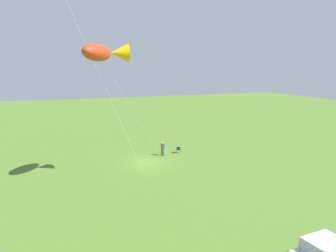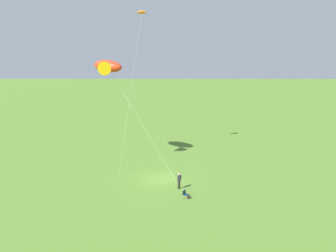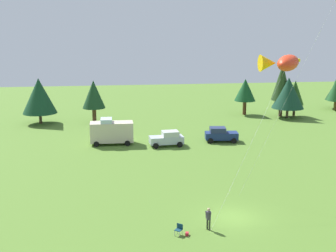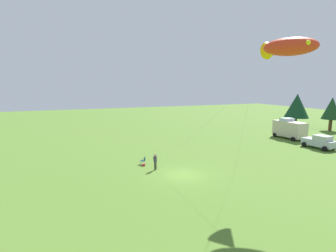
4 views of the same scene
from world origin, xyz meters
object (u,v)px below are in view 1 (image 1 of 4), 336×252
(backpack_on_grass, at_px, (174,152))
(folding_chair, at_px, (178,149))
(person_kite_flyer, at_px, (163,148))
(kite_large_fish, at_px, (102,53))

(backpack_on_grass, bearing_deg, folding_chair, 164.50)
(folding_chair, distance_m, backpack_on_grass, 0.70)
(person_kite_flyer, height_order, kite_large_fish, kite_large_fish)
(kite_large_fish, bearing_deg, folding_chair, -140.49)
(person_kite_flyer, distance_m, backpack_on_grass, 2.10)
(folding_chair, height_order, backpack_on_grass, folding_chair)
(person_kite_flyer, bearing_deg, folding_chair, -24.71)
(person_kite_flyer, bearing_deg, backpack_on_grass, -16.02)
(backpack_on_grass, relative_size, kite_large_fish, 0.03)
(backpack_on_grass, bearing_deg, kite_large_fish, 41.56)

